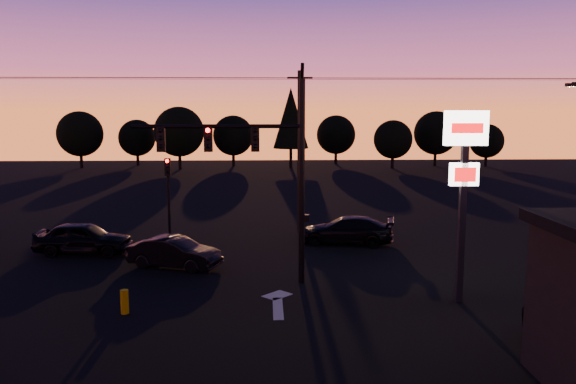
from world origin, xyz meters
name	(u,v)px	position (x,y,z in m)	size (l,w,h in m)	color
ground	(263,319)	(0.00, 0.00, 0.00)	(120.00, 120.00, 0.00)	black
lane_arrow	(278,302)	(0.50, 1.67, 0.01)	(1.20, 3.10, 0.01)	beige
traffic_signal_mast	(261,159)	(-0.10, 3.99, 4.94)	(6.79, 0.52, 8.58)	black
secondary_signal	(168,187)	(-5.00, 11.49, 2.86)	(0.30, 0.31, 4.35)	black
pylon_sign	(464,165)	(7.00, 1.50, 4.91)	(1.50, 0.28, 6.80)	black
utility_pole_1	(300,150)	(2.00, 14.00, 4.59)	(1.40, 0.26, 9.00)	black
power_wires	(300,78)	(2.00, 14.00, 8.57)	(36.00, 1.22, 0.07)	black
bollard	(125,302)	(-4.68, 0.73, 0.41)	(0.27, 0.27, 0.82)	#B28C00
tree_0	(80,134)	(-22.00, 50.00, 4.06)	(5.36, 5.36, 6.74)	black
tree_1	(137,138)	(-16.00, 53.00, 3.43)	(4.54, 4.54, 5.71)	black
tree_2	(179,132)	(-10.00, 48.00, 4.37)	(5.77, 5.78, 7.26)	black
tree_3	(233,136)	(-4.00, 52.00, 3.75)	(4.95, 4.95, 6.22)	black
tree_4	(291,118)	(3.00, 49.00, 5.93)	(4.18, 4.18, 9.50)	black
tree_5	(336,135)	(9.00, 54.00, 3.75)	(4.95, 4.95, 6.22)	black
tree_6	(393,139)	(15.00, 48.00, 3.43)	(4.54, 4.54, 5.71)	black
tree_7	(436,133)	(21.00, 51.00, 4.06)	(5.36, 5.36, 6.74)	black
tree_8	(487,141)	(27.00, 50.00, 3.12)	(4.12, 4.12, 5.19)	black
car_left	(83,238)	(-8.63, 8.84, 0.77)	(1.82, 4.53, 1.54)	black
car_mid	(174,252)	(-3.91, 6.34, 0.67)	(1.41, 4.04, 1.33)	black
car_right	(346,230)	(4.20, 10.49, 0.70)	(1.97, 4.83, 1.40)	black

